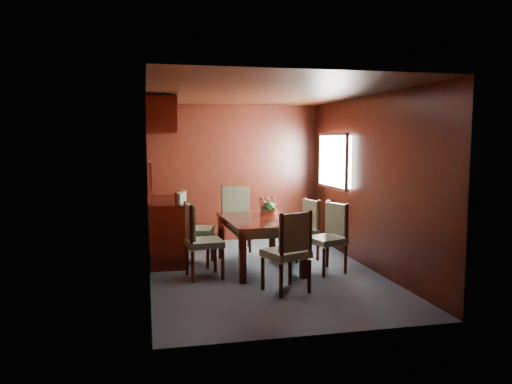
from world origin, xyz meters
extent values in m
plane|color=#323A44|center=(0.00, 0.00, 0.00)|extent=(4.50, 4.50, 0.00)
cube|color=black|center=(-1.50, 0.00, 1.20)|extent=(0.02, 4.50, 2.40)
cube|color=black|center=(1.50, 0.00, 1.20)|extent=(0.02, 4.50, 2.40)
cube|color=black|center=(0.00, 2.25, 1.20)|extent=(3.00, 0.02, 2.40)
cube|color=black|center=(0.00, -2.25, 1.20)|extent=(3.00, 0.02, 2.40)
cube|color=black|center=(0.00, 0.00, 2.40)|extent=(3.00, 4.50, 0.02)
cube|color=white|center=(1.48, 1.10, 1.45)|extent=(0.14, 1.10, 0.80)
cube|color=#B2B2B7|center=(1.41, 1.10, 1.45)|extent=(0.04, 1.20, 0.90)
cube|color=black|center=(-1.47, 1.00, 1.28)|extent=(0.03, 1.36, 0.41)
cube|color=silver|center=(-1.45, 1.00, 1.28)|extent=(0.01, 1.30, 0.35)
cube|color=black|center=(-1.30, 1.00, 2.13)|extent=(0.40, 1.40, 0.50)
cube|color=black|center=(-1.25, 1.00, 0.45)|extent=(0.48, 1.40, 0.90)
cube|color=black|center=(-0.37, -0.47, 0.32)|extent=(0.09, 0.09, 0.64)
cube|color=black|center=(0.44, -0.43, 0.32)|extent=(0.09, 0.09, 0.64)
cube|color=black|center=(-0.44, 0.90, 0.32)|extent=(0.09, 0.09, 0.64)
cube|color=black|center=(0.37, 0.94, 0.32)|extent=(0.09, 0.09, 0.64)
cube|color=black|center=(0.00, 0.23, 0.60)|extent=(0.88, 1.41, 0.09)
cube|color=black|center=(0.00, 0.23, 0.67)|extent=(1.00, 1.53, 0.06)
cylinder|color=black|center=(-1.01, 0.09, 0.20)|extent=(0.04, 0.04, 0.40)
cylinder|color=black|center=(-0.97, -0.31, 0.20)|extent=(0.04, 0.04, 0.40)
cylinder|color=black|center=(-0.63, 0.13, 0.20)|extent=(0.04, 0.04, 0.40)
cylinder|color=black|center=(-0.59, -0.27, 0.20)|extent=(0.04, 0.04, 0.40)
cube|color=#5A6B51|center=(-0.80, -0.09, 0.46)|extent=(0.49, 0.51, 0.08)
cylinder|color=black|center=(-1.02, 0.09, 0.72)|extent=(0.04, 0.04, 0.53)
cylinder|color=black|center=(-0.98, -0.31, 0.72)|extent=(0.04, 0.04, 0.53)
cube|color=#5A6B51|center=(-0.98, -0.11, 0.74)|extent=(0.10, 0.43, 0.45)
cylinder|color=black|center=(-0.99, 0.87, 0.21)|extent=(0.05, 0.05, 0.43)
cylinder|color=black|center=(-1.11, 0.45, 0.21)|extent=(0.05, 0.05, 0.43)
cylinder|color=black|center=(-0.59, 0.76, 0.21)|extent=(0.05, 0.05, 0.43)
cylinder|color=black|center=(-0.70, 0.34, 0.21)|extent=(0.05, 0.05, 0.43)
cube|color=#5A6B51|center=(-0.85, 0.60, 0.49)|extent=(0.60, 0.62, 0.09)
cylinder|color=black|center=(-1.00, 0.87, 0.78)|extent=(0.05, 0.05, 0.57)
cylinder|color=black|center=(-1.12, 0.45, 0.78)|extent=(0.05, 0.05, 0.57)
cube|color=#5A6B51|center=(-1.04, 0.66, 0.80)|extent=(0.19, 0.46, 0.48)
cylinder|color=black|center=(1.07, -0.31, 0.19)|extent=(0.04, 0.04, 0.38)
cylinder|color=black|center=(0.95, 0.07, 0.19)|extent=(0.04, 0.04, 0.38)
cylinder|color=black|center=(0.72, -0.42, 0.19)|extent=(0.04, 0.04, 0.38)
cylinder|color=black|center=(0.60, -0.05, 0.19)|extent=(0.04, 0.04, 0.38)
cube|color=#5A6B51|center=(0.84, -0.18, 0.44)|extent=(0.55, 0.56, 0.08)
cylinder|color=black|center=(1.08, -0.30, 0.69)|extent=(0.04, 0.04, 0.51)
cylinder|color=black|center=(0.96, 0.07, 0.69)|extent=(0.04, 0.04, 0.51)
cube|color=#5A6B51|center=(1.00, -0.12, 0.71)|extent=(0.18, 0.41, 0.43)
cylinder|color=black|center=(0.95, 0.46, 0.18)|extent=(0.04, 0.04, 0.36)
cylinder|color=black|center=(0.86, 0.82, 0.18)|extent=(0.04, 0.04, 0.36)
cylinder|color=black|center=(0.60, 0.38, 0.18)|extent=(0.04, 0.04, 0.36)
cylinder|color=black|center=(0.52, 0.74, 0.18)|extent=(0.04, 0.04, 0.36)
cube|color=#5A6B51|center=(0.73, 0.60, 0.42)|extent=(0.50, 0.51, 0.07)
cylinder|color=black|center=(0.96, 0.46, 0.66)|extent=(0.04, 0.04, 0.49)
cylinder|color=black|center=(0.87, 0.82, 0.66)|extent=(0.04, 0.04, 0.49)
cube|color=#5A6B51|center=(0.90, 0.64, 0.68)|extent=(0.15, 0.39, 0.41)
cylinder|color=black|center=(-0.06, -1.14, 0.20)|extent=(0.04, 0.04, 0.39)
cylinder|color=black|center=(0.32, -1.01, 0.20)|extent=(0.04, 0.04, 0.39)
cylinder|color=black|center=(-0.19, -0.78, 0.20)|extent=(0.04, 0.04, 0.39)
cylinder|color=black|center=(0.20, -0.65, 0.20)|extent=(0.04, 0.04, 0.39)
cube|color=#5A6B51|center=(0.07, -0.90, 0.45)|extent=(0.59, 0.57, 0.08)
cylinder|color=black|center=(-0.05, -1.15, 0.72)|extent=(0.04, 0.04, 0.52)
cylinder|color=black|center=(0.33, -1.02, 0.72)|extent=(0.04, 0.04, 0.52)
cube|color=#5A6B51|center=(0.13, -1.07, 0.74)|extent=(0.42, 0.20, 0.44)
cylinder|color=black|center=(0.13, 1.59, 0.21)|extent=(0.05, 0.05, 0.42)
cylinder|color=black|center=(-0.29, 1.66, 0.21)|extent=(0.05, 0.05, 0.42)
cylinder|color=black|center=(0.07, 1.19, 0.21)|extent=(0.05, 0.05, 0.42)
cylinder|color=black|center=(-0.35, 1.25, 0.21)|extent=(0.05, 0.05, 0.42)
cube|color=#5A6B51|center=(-0.11, 1.42, 0.48)|extent=(0.56, 0.54, 0.09)
cylinder|color=black|center=(0.14, 1.60, 0.76)|extent=(0.05, 0.05, 0.56)
cylinder|color=black|center=(-0.29, 1.67, 0.76)|extent=(0.05, 0.05, 0.56)
cube|color=#5A6B51|center=(-0.08, 1.61, 0.78)|extent=(0.45, 0.13, 0.47)
cylinder|color=#A34932|center=(0.24, 0.60, 0.74)|extent=(0.24, 0.24, 0.08)
sphere|color=#1B4F1A|center=(0.24, 0.60, 0.79)|extent=(0.19, 0.19, 0.19)
camera|label=1|loc=(-1.52, -6.45, 1.79)|focal=35.00mm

